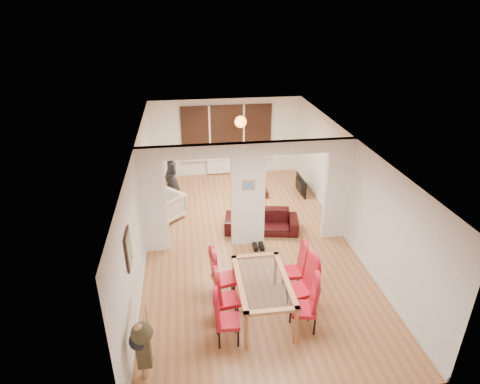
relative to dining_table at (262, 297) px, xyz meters
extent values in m
cube|color=#A76D43|center=(0.13, 2.55, -0.40)|extent=(5.00, 9.00, 0.01)
cube|color=white|center=(0.13, 2.55, 0.90)|extent=(5.00, 0.18, 2.60)
cube|color=black|center=(0.13, 6.99, 1.10)|extent=(3.00, 0.08, 1.80)
cube|color=white|center=(0.13, 6.95, -0.10)|extent=(1.40, 0.08, 0.50)
sphere|color=orange|center=(0.43, 5.85, 1.75)|extent=(0.36, 0.36, 0.36)
cube|color=gray|center=(-2.34, 0.15, 1.20)|extent=(0.04, 0.52, 0.67)
cube|color=#4C8CD8|center=(0.13, 2.45, 1.20)|extent=(0.30, 0.03, 0.25)
imported|color=black|center=(0.57, 3.06, -0.13)|extent=(1.99, 1.07, 0.55)
imported|color=beige|center=(-1.87, 4.08, -0.03)|extent=(1.12, 1.13, 0.73)
imported|color=black|center=(-1.72, 4.87, 0.43)|extent=(0.72, 0.61, 1.67)
imported|color=black|center=(2.13, 5.09, -0.14)|extent=(0.93, 0.15, 0.53)
cylinder|color=#143F19|center=(0.76, 5.03, -0.04)|extent=(0.07, 0.07, 0.28)
imported|color=black|center=(0.51, 5.18, -0.15)|extent=(0.23, 0.23, 0.06)
camera|label=1|loc=(-1.26, -5.84, 5.05)|focal=30.00mm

